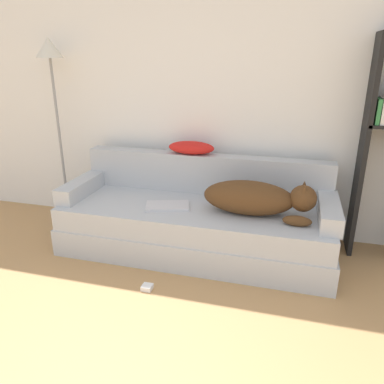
{
  "coord_description": "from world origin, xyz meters",
  "views": [
    {
      "loc": [
        0.66,
        -0.3,
        1.55
      ],
      "look_at": [
        -0.07,
        2.32,
        0.56
      ],
      "focal_mm": 35.0,
      "sensor_mm": 36.0,
      "label": 1
    }
  ],
  "objects_px": {
    "couch": "(195,228)",
    "dog": "(256,198)",
    "power_adapter": "(147,287)",
    "throw_pillow": "(191,148)",
    "laptop": "(168,206)",
    "floor_lamp": "(53,83)"
  },
  "relations": [
    {
      "from": "throw_pillow",
      "to": "dog",
      "type": "bearing_deg",
      "value": -32.52
    },
    {
      "from": "dog",
      "to": "power_adapter",
      "type": "bearing_deg",
      "value": -138.67
    },
    {
      "from": "dog",
      "to": "throw_pillow",
      "type": "xyz_separation_m",
      "value": [
        -0.62,
        0.4,
        0.26
      ]
    },
    {
      "from": "power_adapter",
      "to": "laptop",
      "type": "bearing_deg",
      "value": 93.1
    },
    {
      "from": "floor_lamp",
      "to": "couch",
      "type": "bearing_deg",
      "value": -12.62
    },
    {
      "from": "throw_pillow",
      "to": "floor_lamp",
      "type": "relative_size",
      "value": 0.24
    },
    {
      "from": "laptop",
      "to": "dog",
      "type": "bearing_deg",
      "value": -14.9
    },
    {
      "from": "dog",
      "to": "floor_lamp",
      "type": "xyz_separation_m",
      "value": [
        -1.9,
        0.37,
        0.78
      ]
    },
    {
      "from": "floor_lamp",
      "to": "dog",
      "type": "bearing_deg",
      "value": -10.99
    },
    {
      "from": "couch",
      "to": "laptop",
      "type": "relative_size",
      "value": 5.64
    },
    {
      "from": "couch",
      "to": "dog",
      "type": "bearing_deg",
      "value": -6.22
    },
    {
      "from": "couch",
      "to": "laptop",
      "type": "height_order",
      "value": "laptop"
    },
    {
      "from": "power_adapter",
      "to": "dog",
      "type": "bearing_deg",
      "value": 41.33
    },
    {
      "from": "couch",
      "to": "power_adapter",
      "type": "bearing_deg",
      "value": -105.41
    },
    {
      "from": "dog",
      "to": "power_adapter",
      "type": "xyz_separation_m",
      "value": [
        -0.67,
        -0.59,
        -0.52
      ]
    },
    {
      "from": "couch",
      "to": "dog",
      "type": "relative_size",
      "value": 2.61
    },
    {
      "from": "dog",
      "to": "floor_lamp",
      "type": "bearing_deg",
      "value": 169.01
    },
    {
      "from": "couch",
      "to": "dog",
      "type": "height_order",
      "value": "dog"
    },
    {
      "from": "floor_lamp",
      "to": "power_adapter",
      "type": "bearing_deg",
      "value": -37.81
    },
    {
      "from": "dog",
      "to": "laptop",
      "type": "distance_m",
      "value": 0.71
    },
    {
      "from": "couch",
      "to": "dog",
      "type": "distance_m",
      "value": 0.6
    },
    {
      "from": "throw_pillow",
      "to": "floor_lamp",
      "type": "height_order",
      "value": "floor_lamp"
    }
  ]
}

